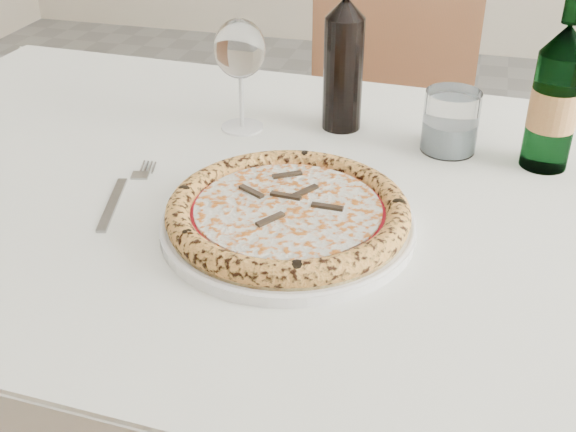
{
  "coord_description": "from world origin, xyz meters",
  "views": [
    {
      "loc": [
        0.12,
        -0.87,
        1.23
      ],
      "look_at": [
        -0.08,
        -0.14,
        0.78
      ],
      "focal_mm": 45.0,
      "sensor_mm": 36.0,
      "label": 1
    }
  ],
  "objects_px": {
    "plate": "(288,224)",
    "wine_bottle": "(344,62)",
    "pizza": "(288,212)",
    "wine_glass": "(240,52)",
    "chair_far": "(391,132)",
    "tumbler": "(450,125)",
    "beer_bottle": "(556,98)",
    "dining_table": "(306,244)"
  },
  "relations": [
    {
      "from": "chair_far",
      "to": "tumbler",
      "type": "xyz_separation_m",
      "value": [
        0.15,
        -0.54,
        0.26
      ]
    },
    {
      "from": "beer_bottle",
      "to": "chair_far",
      "type": "bearing_deg",
      "value": 117.04
    },
    {
      "from": "chair_far",
      "to": "plate",
      "type": "distance_m",
      "value": 0.86
    },
    {
      "from": "dining_table",
      "to": "beer_bottle",
      "type": "xyz_separation_m",
      "value": [
        0.31,
        0.17,
        0.19
      ]
    },
    {
      "from": "beer_bottle",
      "to": "wine_bottle",
      "type": "relative_size",
      "value": 1.03
    },
    {
      "from": "beer_bottle",
      "to": "tumbler",
      "type": "bearing_deg",
      "value": 173.23
    },
    {
      "from": "chair_far",
      "to": "wine_bottle",
      "type": "distance_m",
      "value": 0.6
    },
    {
      "from": "dining_table",
      "to": "wine_glass",
      "type": "distance_m",
      "value": 0.32
    },
    {
      "from": "chair_far",
      "to": "tumbler",
      "type": "bearing_deg",
      "value": -74.86
    },
    {
      "from": "dining_table",
      "to": "wine_bottle",
      "type": "bearing_deg",
      "value": 89.79
    },
    {
      "from": "plate",
      "to": "pizza",
      "type": "bearing_deg",
      "value": -120.0
    },
    {
      "from": "plate",
      "to": "chair_far",
      "type": "bearing_deg",
      "value": 88.08
    },
    {
      "from": "chair_far",
      "to": "beer_bottle",
      "type": "xyz_separation_m",
      "value": [
        0.29,
        -0.56,
        0.33
      ]
    },
    {
      "from": "dining_table",
      "to": "beer_bottle",
      "type": "relative_size",
      "value": 5.92
    },
    {
      "from": "chair_far",
      "to": "beer_bottle",
      "type": "bearing_deg",
      "value": -62.96
    },
    {
      "from": "plate",
      "to": "tumbler",
      "type": "height_order",
      "value": "tumbler"
    },
    {
      "from": "dining_table",
      "to": "pizza",
      "type": "xyz_separation_m",
      "value": [
        -0.0,
        -0.1,
        0.11
      ]
    },
    {
      "from": "dining_table",
      "to": "plate",
      "type": "height_order",
      "value": "plate"
    },
    {
      "from": "pizza",
      "to": "plate",
      "type": "bearing_deg",
      "value": 60.0
    },
    {
      "from": "pizza",
      "to": "wine_glass",
      "type": "distance_m",
      "value": 0.33
    },
    {
      "from": "plate",
      "to": "pizza",
      "type": "distance_m",
      "value": 0.02
    },
    {
      "from": "chair_far",
      "to": "tumbler",
      "type": "distance_m",
      "value": 0.62
    },
    {
      "from": "tumbler",
      "to": "wine_bottle",
      "type": "height_order",
      "value": "wine_bottle"
    },
    {
      "from": "wine_glass",
      "to": "wine_bottle",
      "type": "height_order",
      "value": "wine_bottle"
    },
    {
      "from": "dining_table",
      "to": "tumbler",
      "type": "relative_size",
      "value": 16.61
    },
    {
      "from": "dining_table",
      "to": "wine_bottle",
      "type": "height_order",
      "value": "wine_bottle"
    },
    {
      "from": "plate",
      "to": "pizza",
      "type": "height_order",
      "value": "pizza"
    },
    {
      "from": "tumbler",
      "to": "wine_bottle",
      "type": "xyz_separation_m",
      "value": [
        -0.17,
        0.04,
        0.07
      ]
    },
    {
      "from": "chair_far",
      "to": "wine_bottle",
      "type": "xyz_separation_m",
      "value": [
        -0.03,
        -0.5,
        0.33
      ]
    },
    {
      "from": "dining_table",
      "to": "tumbler",
      "type": "xyz_separation_m",
      "value": [
        0.17,
        0.19,
        0.12
      ]
    },
    {
      "from": "dining_table",
      "to": "tumbler",
      "type": "height_order",
      "value": "tumbler"
    },
    {
      "from": "pizza",
      "to": "tumbler",
      "type": "distance_m",
      "value": 0.33
    },
    {
      "from": "plate",
      "to": "wine_bottle",
      "type": "distance_m",
      "value": 0.34
    },
    {
      "from": "wine_bottle",
      "to": "chair_far",
      "type": "bearing_deg",
      "value": 86.92
    },
    {
      "from": "pizza",
      "to": "dining_table",
      "type": "bearing_deg",
      "value": 90.0
    },
    {
      "from": "dining_table",
      "to": "pizza",
      "type": "bearing_deg",
      "value": -90.0
    },
    {
      "from": "beer_bottle",
      "to": "pizza",
      "type": "bearing_deg",
      "value": -139.28
    },
    {
      "from": "plate",
      "to": "wine_bottle",
      "type": "relative_size",
      "value": 1.25
    },
    {
      "from": "beer_bottle",
      "to": "plate",
      "type": "bearing_deg",
      "value": -139.28
    },
    {
      "from": "plate",
      "to": "beer_bottle",
      "type": "distance_m",
      "value": 0.42
    },
    {
      "from": "plate",
      "to": "beer_bottle",
      "type": "height_order",
      "value": "beer_bottle"
    },
    {
      "from": "wine_bottle",
      "to": "tumbler",
      "type": "bearing_deg",
      "value": -13.61
    }
  ]
}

